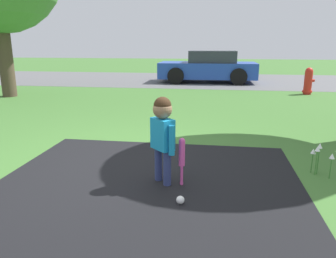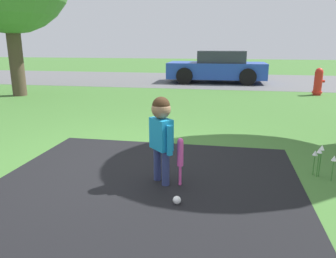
{
  "view_description": "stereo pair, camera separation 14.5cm",
  "coord_description": "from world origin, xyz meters",
  "px_view_note": "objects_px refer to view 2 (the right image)",
  "views": [
    {
      "loc": [
        1.2,
        -3.87,
        1.53
      ],
      "look_at": [
        0.64,
        -0.08,
        0.52
      ],
      "focal_mm": 35.0,
      "sensor_mm": 36.0,
      "label": 1
    },
    {
      "loc": [
        1.35,
        -3.85,
        1.53
      ],
      "look_at": [
        0.64,
        -0.08,
        0.52
      ],
      "focal_mm": 35.0,
      "sensor_mm": 36.0,
      "label": 2
    }
  ],
  "objects_px": {
    "sports_ball": "(177,200)",
    "parked_car": "(218,67)",
    "fire_hydrant": "(318,82)",
    "baseball_bat": "(180,155)",
    "child": "(161,128)"
  },
  "relations": [
    {
      "from": "parked_car",
      "to": "sports_ball",
      "type": "bearing_deg",
      "value": 89.43
    },
    {
      "from": "child",
      "to": "fire_hydrant",
      "type": "relative_size",
      "value": 1.2
    },
    {
      "from": "baseball_bat",
      "to": "parked_car",
      "type": "relative_size",
      "value": 0.14
    },
    {
      "from": "sports_ball",
      "to": "parked_car",
      "type": "bearing_deg",
      "value": 90.25
    },
    {
      "from": "baseball_bat",
      "to": "parked_car",
      "type": "bearing_deg",
      "value": 90.06
    },
    {
      "from": "sports_ball",
      "to": "parked_car",
      "type": "distance_m",
      "value": 10.52
    },
    {
      "from": "fire_hydrant",
      "to": "parked_car",
      "type": "distance_m",
      "value": 4.22
    },
    {
      "from": "sports_ball",
      "to": "child",
      "type": "bearing_deg",
      "value": 118.08
    },
    {
      "from": "child",
      "to": "sports_ball",
      "type": "xyz_separation_m",
      "value": [
        0.25,
        -0.47,
        -0.6
      ]
    },
    {
      "from": "child",
      "to": "baseball_bat",
      "type": "distance_m",
      "value": 0.36
    },
    {
      "from": "child",
      "to": "sports_ball",
      "type": "bearing_deg",
      "value": -16.35
    },
    {
      "from": "parked_car",
      "to": "baseball_bat",
      "type": "bearing_deg",
      "value": 89.24
    },
    {
      "from": "fire_hydrant",
      "to": "baseball_bat",
      "type": "bearing_deg",
      "value": -113.28
    },
    {
      "from": "baseball_bat",
      "to": "sports_ball",
      "type": "relative_size",
      "value": 6.67
    },
    {
      "from": "fire_hydrant",
      "to": "sports_ball",
      "type": "bearing_deg",
      "value": -111.85
    }
  ]
}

